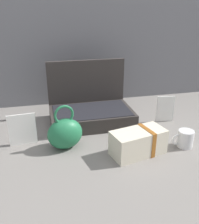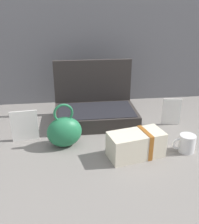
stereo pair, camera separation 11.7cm
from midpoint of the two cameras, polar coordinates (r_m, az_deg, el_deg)
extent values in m
plane|color=slate|center=(1.25, 2.33, -6.36)|extent=(6.00, 6.00, 0.00)
cube|color=#332D2B|center=(1.40, 1.53, -1.15)|extent=(0.45, 0.27, 0.08)
cube|color=black|center=(1.39, 1.54, 0.38)|extent=(0.41, 0.24, 0.00)
cube|color=#332D2B|center=(1.49, 0.75, 5.50)|extent=(0.45, 0.02, 0.33)
ellipsoid|color=#237247|center=(1.17, -5.11, -4.58)|extent=(0.18, 0.14, 0.15)
torus|color=#237247|center=(1.13, -5.27, -0.34)|extent=(0.09, 0.03, 0.09)
cube|color=beige|center=(1.12, 11.20, -7.31)|extent=(0.26, 0.16, 0.11)
cube|color=#99561E|center=(1.14, 13.02, -6.90)|extent=(0.05, 0.12, 0.12)
cylinder|color=silver|center=(1.23, 21.77, -6.66)|extent=(0.07, 0.07, 0.08)
torus|color=silver|center=(1.21, 20.06, -6.86)|extent=(0.06, 0.01, 0.06)
cube|color=white|center=(1.25, -14.04, -3.14)|extent=(0.13, 0.02, 0.16)
cube|color=white|center=(1.45, 18.16, -0.01)|extent=(0.10, 0.02, 0.15)
camera|label=1|loc=(0.06, -87.14, 1.22)|focal=40.49mm
camera|label=2|loc=(0.06, 92.86, -1.22)|focal=40.49mm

